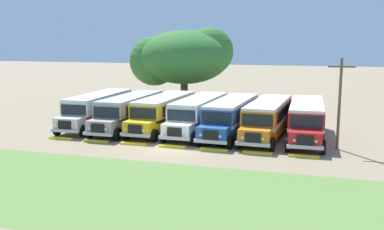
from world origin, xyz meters
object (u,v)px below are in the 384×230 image
Objects in this scene: parked_bus_slot_1 at (130,110)px; parked_bus_slot_4 at (231,115)px; parked_bus_slot_0 at (98,108)px; parked_bus_slot_3 at (199,113)px; parked_bus_slot_5 at (268,117)px; broad_shade_tree at (184,56)px; utility_pole at (340,101)px; parked_bus_slot_6 at (307,118)px; parked_bus_slot_2 at (164,111)px.

parked_bus_slot_1 and parked_bus_slot_4 have the same top height.
parked_bus_slot_3 is at bearing 87.98° from parked_bus_slot_0.
parked_bus_slot_5 is (15.25, -0.26, 0.00)m from parked_bus_slot_0.
utility_pole is at bearing -44.53° from broad_shade_tree.
parked_bus_slot_4 is 1.00× the size of parked_bus_slot_5.
parked_bus_slot_6 is at bearing 87.83° from parked_bus_slot_0.
parked_bus_slot_1 is 6.17m from parked_bus_slot_3.
parked_bus_slot_4 and parked_bus_slot_6 have the same top height.
parked_bus_slot_0 is 0.95× the size of broad_shade_tree.
parked_bus_slot_0 is at bearing -96.18° from parked_bus_slot_1.
parked_bus_slot_2 and parked_bus_slot_6 have the same top height.
parked_bus_slot_4 is (2.84, -0.31, 0.00)m from parked_bus_slot_3.
parked_bus_slot_0 and parked_bus_slot_4 have the same top height.
parked_bus_slot_5 is 6.28m from utility_pole.
utility_pole is (20.54, -3.09, 1.86)m from parked_bus_slot_0.
parked_bus_slot_3 is 11.66m from utility_pole.
broad_shade_tree reaches higher than utility_pole.
utility_pole is at bearing 81.05° from parked_bus_slot_1.
parked_bus_slot_1 is 1.00× the size of parked_bus_slot_3.
utility_pole is (14.24, -3.19, 1.86)m from parked_bus_slot_2.
parked_bus_slot_2 and parked_bus_slot_4 have the same top height.
parked_bus_slot_1 is at bearing -92.33° from broad_shade_tree.
parked_bus_slot_6 is 0.95× the size of broad_shade_tree.
broad_shade_tree reaches higher than parked_bus_slot_4.
parked_bus_slot_2 is 11.95m from parked_bus_slot_6.
parked_bus_slot_0 is 1.00× the size of parked_bus_slot_1.
parked_bus_slot_3 is at bearing -67.18° from broad_shade_tree.
utility_pole is at bearing 79.34° from parked_bus_slot_0.
parked_bus_slot_5 is at bearing 90.55° from parked_bus_slot_1.
parked_bus_slot_4 is at bearing 85.44° from parked_bus_slot_3.
utility_pole reaches higher than parked_bus_slot_5.
parked_bus_slot_3 is (9.46, 0.01, 0.00)m from parked_bus_slot_0.
parked_bus_slot_2 is 1.00× the size of parked_bus_slot_4.
parked_bus_slot_4 and parked_bus_slot_5 have the same top height.
utility_pole reaches higher than parked_bus_slot_3.
parked_bus_slot_0 is 18.25m from parked_bus_slot_6.
parked_bus_slot_5 is (11.95, 0.10, 0.00)m from parked_bus_slot_1.
parked_bus_slot_0 is 6.30m from parked_bus_slot_2.
parked_bus_slot_6 is (11.95, -0.13, 0.00)m from parked_bus_slot_2.
parked_bus_slot_3 and parked_bus_slot_6 have the same top height.
broad_shade_tree reaches higher than parked_bus_slot_3.
parked_bus_slot_2 is 14.08m from broad_shade_tree.
parked_bus_slot_1 is at bearing 170.99° from utility_pole.
broad_shade_tree is at bearing 135.47° from utility_pole.
utility_pole is (16.68, -16.41, -2.35)m from broad_shade_tree.
parked_bus_slot_4 is at bearing 161.29° from utility_pole.
utility_pole reaches higher than parked_bus_slot_6.
parked_bus_slot_0 and parked_bus_slot_5 have the same top height.
utility_pole reaches higher than parked_bus_slot_0.
broad_shade_tree reaches higher than parked_bus_slot_6.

